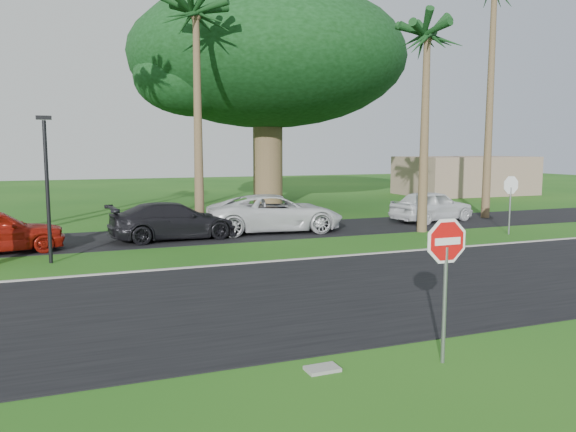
# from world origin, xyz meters

# --- Properties ---
(ground) EXTENTS (120.00, 120.00, 0.00)m
(ground) POSITION_xyz_m (0.00, 0.00, 0.00)
(ground) COLOR #184B12
(ground) RESTS_ON ground
(road) EXTENTS (120.00, 8.00, 0.02)m
(road) POSITION_xyz_m (0.00, 2.00, 0.01)
(road) COLOR black
(road) RESTS_ON ground
(parking_strip) EXTENTS (120.00, 5.00, 0.02)m
(parking_strip) POSITION_xyz_m (0.00, 12.50, 0.01)
(parking_strip) COLOR black
(parking_strip) RESTS_ON ground
(curb) EXTENTS (120.00, 0.12, 0.06)m
(curb) POSITION_xyz_m (0.00, 6.05, 0.03)
(curb) COLOR gray
(curb) RESTS_ON ground
(stop_sign_near) EXTENTS (1.05, 0.07, 2.62)m
(stop_sign_near) POSITION_xyz_m (0.50, -3.00, 1.77)
(stop_sign_near) COLOR gray
(stop_sign_near) RESTS_ON ground
(stop_sign_far) EXTENTS (1.05, 0.07, 2.62)m
(stop_sign_far) POSITION_xyz_m (12.00, 8.00, 1.77)
(stop_sign_far) COLOR gray
(stop_sign_far) RESTS_ON ground
(palm_center) EXTENTS (5.00, 5.00, 10.50)m
(palm_center) POSITION_xyz_m (0.00, 14.00, 9.16)
(palm_center) COLOR brown
(palm_center) RESTS_ON ground
(palm_right_near) EXTENTS (5.00, 5.00, 9.50)m
(palm_right_near) POSITION_xyz_m (9.00, 10.00, 8.19)
(palm_right_near) COLOR brown
(palm_right_near) RESTS_ON ground
(canopy_tree) EXTENTS (16.50, 16.50, 13.12)m
(canopy_tree) POSITION_xyz_m (6.00, 22.00, 8.95)
(canopy_tree) COLOR brown
(canopy_tree) RESTS_ON ground
(streetlight_right) EXTENTS (0.45, 0.25, 4.64)m
(streetlight_right) POSITION_xyz_m (-6.00, 8.50, 2.65)
(streetlight_right) COLOR black
(streetlight_right) RESTS_ON ground
(building_far) EXTENTS (10.00, 6.00, 3.00)m
(building_far) POSITION_xyz_m (24.00, 26.00, 1.50)
(building_far) COLOR gray
(building_far) RESTS_ON ground
(car_dark) EXTENTS (5.25, 2.45, 1.48)m
(car_dark) POSITION_xyz_m (-1.53, 11.72, 0.74)
(car_dark) COLOR black
(car_dark) RESTS_ON ground
(car_minivan) EXTENTS (6.14, 3.32, 1.64)m
(car_minivan) POSITION_xyz_m (2.95, 12.20, 0.82)
(car_minivan) COLOR silver
(car_minivan) RESTS_ON ground
(car_pickup) EXTENTS (4.86, 2.77, 1.56)m
(car_pickup) POSITION_xyz_m (11.40, 12.67, 0.78)
(car_pickup) COLOR white
(car_pickup) RESTS_ON ground
(utility_slab) EXTENTS (0.56, 0.36, 0.06)m
(utility_slab) POSITION_xyz_m (-1.56, -2.58, 0.03)
(utility_slab) COLOR gray
(utility_slab) RESTS_ON ground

